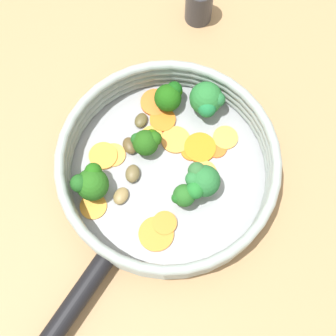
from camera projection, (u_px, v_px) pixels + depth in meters
ground_plane at (168, 175)px, 0.66m from camera, size 4.00×4.00×0.00m
skillet at (168, 173)px, 0.65m from camera, size 0.28×0.28×0.01m
skillet_rim_wall at (168, 165)px, 0.62m from camera, size 0.29×0.29×0.05m
skillet_handle at (68, 313)px, 0.57m from camera, size 0.07×0.17×0.03m
skillet_rivet_left at (93, 237)px, 0.61m from camera, size 0.01×0.01×0.01m
skillet_rivet_right at (133, 264)px, 0.60m from camera, size 0.01×0.01×0.01m
carrot_slice_0 at (165, 223)px, 0.62m from camera, size 0.04×0.04×0.01m
carrot_slice_1 at (216, 148)px, 0.66m from camera, size 0.03×0.03×0.00m
carrot_slice_2 at (204, 173)px, 0.64m from camera, size 0.05×0.05×0.00m
carrot_slice_3 at (156, 234)px, 0.62m from camera, size 0.06×0.06×0.00m
carrot_slice_4 at (152, 136)px, 0.66m from camera, size 0.04×0.04×0.00m
carrot_slice_5 at (200, 148)px, 0.66m from camera, size 0.06×0.06×0.00m
carrot_slice_6 at (93, 206)px, 0.63m from camera, size 0.05×0.05×0.00m
carrot_slice_7 at (103, 156)px, 0.65m from camera, size 0.05×0.05×0.01m
carrot_slice_8 at (113, 155)px, 0.65m from camera, size 0.05×0.05×0.00m
carrot_slice_9 at (193, 152)px, 0.65m from camera, size 0.04×0.04×0.00m
carrot_slice_10 at (225, 138)px, 0.66m from camera, size 0.04×0.04×0.00m
carrot_slice_11 at (163, 120)px, 0.67m from camera, size 0.05×0.05×0.00m
carrot_slice_12 at (155, 103)px, 0.68m from camera, size 0.06×0.06×0.01m
carrot_slice_13 at (176, 140)px, 0.66m from camera, size 0.05×0.05×0.00m
broccoli_floret_0 at (207, 100)px, 0.65m from camera, size 0.05×0.05×0.05m
broccoli_floret_1 at (147, 141)px, 0.64m from camera, size 0.04×0.04×0.04m
broccoli_floret_2 at (202, 181)px, 0.61m from camera, size 0.05×0.05×0.05m
broccoli_floret_3 at (170, 96)px, 0.66m from camera, size 0.04×0.04×0.04m
broccoli_floret_4 at (184, 196)px, 0.61m from camera, size 0.03×0.03×0.05m
broccoli_floret_5 at (91, 183)px, 0.61m from camera, size 0.04×0.05×0.05m
mushroom_piece_0 at (130, 146)px, 0.65m from camera, size 0.03×0.03×0.01m
mushroom_piece_1 at (141, 120)px, 0.67m from camera, size 0.03×0.03×0.01m
mushroom_piece_2 at (121, 196)px, 0.63m from camera, size 0.03×0.03×0.01m
mushroom_piece_3 at (133, 174)px, 0.64m from camera, size 0.03×0.03×0.01m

